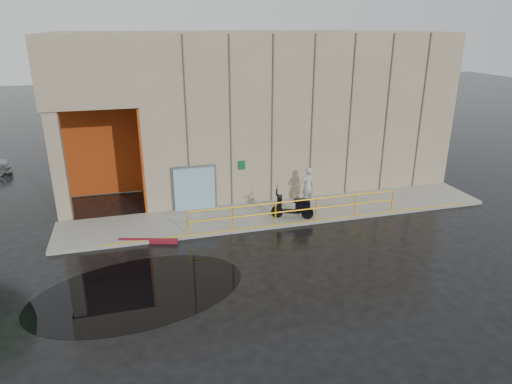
% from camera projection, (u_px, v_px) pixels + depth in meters
% --- Properties ---
extents(ground, '(120.00, 120.00, 0.00)m').
position_uv_depth(ground, '(215.00, 273.00, 16.30)').
color(ground, black).
rests_on(ground, ground).
extents(sidewalk, '(20.00, 3.00, 0.15)m').
position_uv_depth(sidewalk, '(281.00, 213.00, 21.35)').
color(sidewalk, gray).
rests_on(sidewalk, ground).
extents(building, '(20.00, 10.17, 8.00)m').
position_uv_depth(building, '(264.00, 102.00, 26.06)').
color(building, gray).
rests_on(building, ground).
extents(guardrail, '(9.56, 0.06, 1.03)m').
position_uv_depth(guardrail, '(296.00, 211.00, 19.99)').
color(guardrail, yellow).
rests_on(guardrail, sidewalk).
extents(person, '(0.74, 0.57, 1.83)m').
position_uv_depth(person, '(308.00, 186.00, 21.91)').
color(person, '#ABAAAF').
rests_on(person, sidewalk).
extents(scooter, '(1.95, 1.29, 1.47)m').
position_uv_depth(scooter, '(293.00, 201.00, 20.29)').
color(scooter, black).
rests_on(scooter, sidewalk).
extents(red_curb, '(2.35, 0.86, 0.18)m').
position_uv_depth(red_curb, '(148.00, 241.00, 18.53)').
color(red_curb, maroon).
rests_on(red_curb, ground).
extents(puddle, '(7.83, 5.56, 0.01)m').
position_uv_depth(puddle, '(139.00, 291.00, 15.21)').
color(puddle, black).
rests_on(puddle, ground).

